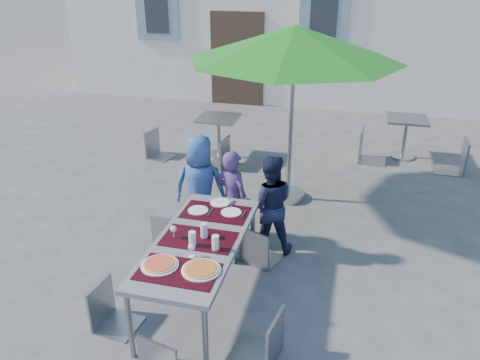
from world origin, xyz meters
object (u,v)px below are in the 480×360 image
(bg_chair_l_1, at_px, (370,127))
(chair_3, at_px, (106,282))
(bg_chair_r_1, at_px, (461,136))
(pizza_near_left, at_px, (160,264))
(cafe_table_1, at_px, (406,131))
(cafe_table_0, at_px, (219,130))
(chair_4, at_px, (265,311))
(child_2, at_px, (269,205))
(patio_umbrella, at_px, (295,44))
(child_1, at_px, (232,198))
(child_0, at_px, (200,188))
(bg_chair_l_0, at_px, (155,128))
(chair_1, at_px, (222,212))
(bg_chair_r_0, at_px, (219,135))
(chair_2, at_px, (259,225))
(pizza_near_right, at_px, (201,269))
(chair_0, at_px, (168,211))
(chair_5, at_px, (148,346))
(dining_table, at_px, (199,244))

(bg_chair_l_1, bearing_deg, chair_3, -115.41)
(bg_chair_l_1, xyz_separation_m, bg_chair_r_1, (1.45, -0.14, 0.01))
(pizza_near_left, distance_m, cafe_table_1, 5.75)
(chair_3, xyz_separation_m, cafe_table_0, (-0.26, 4.47, 0.01))
(chair_4, relative_size, cafe_table_0, 1.24)
(child_2, distance_m, patio_umbrella, 2.17)
(child_1, distance_m, cafe_table_0, 2.93)
(child_0, distance_m, child_2, 0.90)
(cafe_table_0, height_order, bg_chair_l_0, bg_chair_l_0)
(chair_1, relative_size, patio_umbrella, 0.35)
(bg_chair_r_0, bearing_deg, child_1, -69.60)
(bg_chair_r_1, bearing_deg, chair_2, -127.47)
(pizza_near_right, relative_size, child_0, 0.26)
(pizza_near_right, relative_size, chair_4, 0.38)
(pizza_near_right, xyz_separation_m, chair_0, (-0.89, 1.38, -0.27))
(chair_0, relative_size, bg_chair_l_1, 0.82)
(pizza_near_left, bearing_deg, chair_5, -75.52)
(patio_umbrella, bearing_deg, pizza_near_right, -95.52)
(child_2, xyz_separation_m, chair_5, (-0.49, -2.31, -0.12))
(pizza_near_right, height_order, chair_4, chair_4)
(child_0, xyz_separation_m, child_1, (0.43, -0.06, -0.06))
(patio_umbrella, distance_m, cafe_table_1, 3.26)
(pizza_near_left, height_order, bg_chair_r_0, bg_chair_r_0)
(pizza_near_left, xyz_separation_m, patio_umbrella, (0.67, 3.08, 1.46))
(child_0, height_order, cafe_table_1, child_0)
(child_2, distance_m, bg_chair_l_0, 3.59)
(pizza_near_left, distance_m, bg_chair_r_0, 4.07)
(chair_1, relative_size, chair_5, 1.16)
(cafe_table_1, bearing_deg, chair_0, -127.61)
(chair_0, xyz_separation_m, bg_chair_r_0, (-0.15, 2.61, 0.06))
(dining_table, xyz_separation_m, bg_chair_l_1, (1.60, 4.38, -0.08))
(pizza_near_left, bearing_deg, cafe_table_0, 100.29)
(child_0, relative_size, chair_2, 1.52)
(bg_chair_r_0, bearing_deg, chair_4, -68.27)
(pizza_near_left, distance_m, chair_2, 1.49)
(child_0, height_order, chair_4, child_0)
(chair_2, xyz_separation_m, bg_chair_l_1, (1.18, 3.56, 0.11))
(child_1, distance_m, chair_2, 0.56)
(chair_1, relative_size, cafe_table_1, 1.35)
(dining_table, xyz_separation_m, child_2, (0.47, 1.12, -0.08))
(child_2, xyz_separation_m, chair_1, (-0.50, -0.25, -0.03))
(child_1, height_order, bg_chair_r_1, child_1)
(chair_0, height_order, patio_umbrella, patio_umbrella)
(bg_chair_r_0, xyz_separation_m, cafe_table_1, (3.08, 1.20, -0.06))
(dining_table, bearing_deg, pizza_near_right, -68.70)
(bg_chair_r_1, bearing_deg, chair_5, -119.42)
(chair_0, bearing_deg, chair_1, -1.92)
(bg_chair_r_1, bearing_deg, cafe_table_1, 150.64)
(cafe_table_0, height_order, bg_chair_r_1, bg_chair_r_1)
(pizza_near_left, relative_size, cafe_table_1, 0.46)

